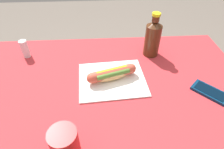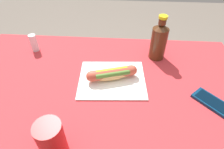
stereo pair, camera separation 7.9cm
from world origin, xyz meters
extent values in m
cylinder|color=brown|center=(-0.52, -0.28, 0.35)|extent=(0.07, 0.07, 0.69)
cylinder|color=brown|center=(0.52, -0.28, 0.35)|extent=(0.07, 0.07, 0.69)
cube|color=brown|center=(0.00, 0.00, 0.71)|extent=(1.20, 0.73, 0.03)
cube|color=#B72D33|center=(0.00, 0.00, 0.73)|extent=(1.26, 0.79, 0.00)
cube|color=white|center=(-0.05, -0.05, 0.73)|extent=(0.29, 0.25, 0.01)
ellipsoid|color=#E5BC75|center=(-0.05, -0.05, 0.76)|extent=(0.17, 0.10, 0.05)
cylinder|color=#BC4C38|center=(-0.05, -0.05, 0.77)|extent=(0.18, 0.09, 0.04)
sphere|color=#BC4C38|center=(0.03, -0.02, 0.77)|extent=(0.04, 0.04, 0.04)
sphere|color=#BC4C38|center=(-0.13, -0.07, 0.77)|extent=(0.04, 0.04, 0.04)
cube|color=yellow|center=(-0.05, -0.05, 0.79)|extent=(0.13, 0.05, 0.00)
cylinder|color=#4C7A2D|center=(-0.05, -0.03, 0.77)|extent=(0.14, 0.06, 0.02)
cube|color=#0A2D4C|center=(-0.43, 0.06, 0.73)|extent=(0.14, 0.14, 0.01)
cube|color=black|center=(-0.43, 0.06, 0.74)|extent=(0.12, 0.12, 0.00)
cylinder|color=#4C2814|center=(-0.25, -0.23, 0.81)|extent=(0.07, 0.07, 0.15)
cone|color=#4C2814|center=(-0.25, -0.23, 0.89)|extent=(0.07, 0.07, 0.02)
cylinder|color=#4C2814|center=(-0.25, -0.23, 0.92)|extent=(0.03, 0.03, 0.03)
cylinder|color=yellow|center=(-0.25, -0.23, 0.94)|extent=(0.04, 0.04, 0.01)
cylinder|color=red|center=(0.10, 0.28, 0.79)|extent=(0.08, 0.08, 0.13)
cylinder|color=silver|center=(0.36, -0.24, 0.77)|extent=(0.04, 0.04, 0.09)
camera|label=1|loc=(-0.01, 0.55, 1.28)|focal=30.25mm
camera|label=2|loc=(-0.09, 0.54, 1.28)|focal=30.25mm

